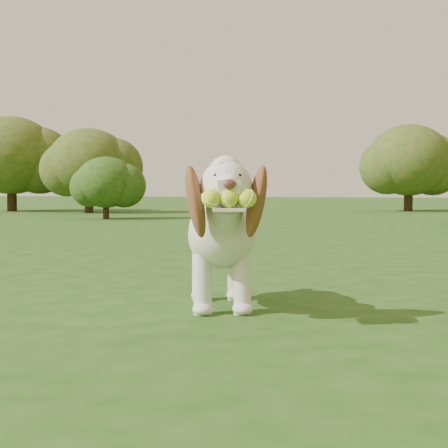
# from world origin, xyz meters

# --- Properties ---
(ground) EXTENTS (80.00, 80.00, 0.00)m
(ground) POSITION_xyz_m (0.00, 0.00, 0.00)
(ground) COLOR #1E4413
(ground) RESTS_ON ground
(dog) EXTENTS (0.59, 1.07, 0.71)m
(dog) POSITION_xyz_m (-0.26, -0.64, 0.38)
(dog) COLOR silver
(dog) RESTS_ON ground
(shrub_a) EXTENTS (1.12, 1.12, 1.16)m
(shrub_a) POSITION_xyz_m (-4.73, 8.05, 0.68)
(shrub_a) COLOR #382314
(shrub_a) RESTS_ON ground
(shrub_g) EXTENTS (2.27, 2.27, 2.36)m
(shrub_g) POSITION_xyz_m (-8.79, 11.48, 1.39)
(shrub_g) COLOR #382314
(shrub_g) RESTS_ON ground
(shrub_e) EXTENTS (1.89, 1.89, 1.96)m
(shrub_e) POSITION_xyz_m (-6.42, 10.88, 1.15)
(shrub_e) COLOR #382314
(shrub_e) RESTS_ON ground
(shrub_i) EXTENTS (2.08, 2.08, 2.15)m
(shrub_i) POSITION_xyz_m (0.78, 13.86, 1.26)
(shrub_i) COLOR #382314
(shrub_i) RESTS_ON ground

